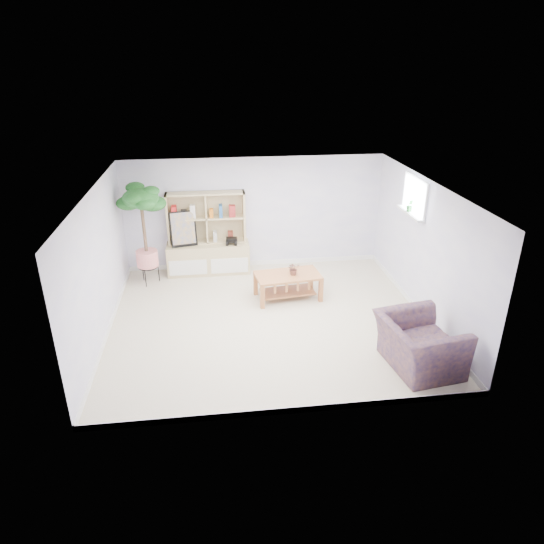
{
  "coord_description": "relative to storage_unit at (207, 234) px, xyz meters",
  "views": [
    {
      "loc": [
        -0.89,
        -7.47,
        4.29
      ],
      "look_at": [
        0.08,
        0.14,
        0.86
      ],
      "focal_mm": 32.0,
      "sensor_mm": 36.0,
      "label": 1
    }
  ],
  "objects": [
    {
      "name": "toy_truck",
      "position": [
        0.5,
        -0.11,
        -0.13
      ],
      "size": [
        0.35,
        0.26,
        0.17
      ],
      "primitive_type": null,
      "rotation": [
        0.0,
        0.0,
        -0.1
      ],
      "color": "black",
      "rests_on": "storage_unit"
    },
    {
      "name": "coffee_table",
      "position": [
        1.49,
        -1.44,
        -0.62
      ],
      "size": [
        1.29,
        0.8,
        0.5
      ],
      "primitive_type": null,
      "rotation": [
        0.0,
        0.0,
        0.12
      ],
      "color": "#B7663B",
      "rests_on": "floor"
    },
    {
      "name": "armchair",
      "position": [
        3.07,
        -3.92,
        -0.43
      ],
      "size": [
        1.19,
        1.32,
        0.88
      ],
      "primitive_type": "imported",
      "rotation": [
        0.0,
        0.0,
        1.71
      ],
      "color": "#1E1D50",
      "rests_on": "floor"
    },
    {
      "name": "sill_plant",
      "position": [
        3.69,
        -1.59,
        0.95
      ],
      "size": [
        0.15,
        0.14,
        0.23
      ],
      "primitive_type": "imported",
      "rotation": [
        0.0,
        0.0,
        -0.34
      ],
      "color": "#1A4F1A",
      "rests_on": "window_sill"
    },
    {
      "name": "window",
      "position": [
        3.75,
        -1.64,
        1.13
      ],
      "size": [
        0.1,
        0.98,
        0.68
      ],
      "primitive_type": null,
      "color": "#C1E2FF",
      "rests_on": "walls"
    },
    {
      "name": "storage_unit",
      "position": [
        0.0,
        0.0,
        0.0
      ],
      "size": [
        1.73,
        0.59,
        1.73
      ],
      "primitive_type": null,
      "color": "tan",
      "rests_on": "floor"
    },
    {
      "name": "floor_tree",
      "position": [
        -1.23,
        -0.4,
        0.17
      ],
      "size": [
        0.93,
        0.93,
        2.07
      ],
      "primitive_type": null,
      "rotation": [
        0.0,
        0.0,
        0.25
      ],
      "color": "#1A4F1A",
      "rests_on": "floor"
    },
    {
      "name": "window_sill",
      "position": [
        3.69,
        -1.64,
        0.81
      ],
      "size": [
        0.14,
        1.0,
        0.04
      ],
      "primitive_type": "cube",
      "color": "white",
      "rests_on": "walls"
    },
    {
      "name": "ceiling",
      "position": [
        1.02,
        -2.24,
        1.53
      ],
      "size": [
        5.5,
        5.0,
        0.01
      ],
      "primitive_type": "cube",
      "color": "white",
      "rests_on": "walls"
    },
    {
      "name": "walls",
      "position": [
        1.02,
        -2.24,
        0.33
      ],
      "size": [
        5.51,
        5.01,
        2.4
      ],
      "color": "silver",
      "rests_on": "floor"
    },
    {
      "name": "floor",
      "position": [
        1.02,
        -2.24,
        -0.87
      ],
      "size": [
        5.5,
        5.0,
        0.01
      ],
      "primitive_type": "cube",
      "color": "#C2B591",
      "rests_on": "ground"
    },
    {
      "name": "table_plant",
      "position": [
        1.6,
        -1.46,
        -0.24
      ],
      "size": [
        0.25,
        0.22,
        0.25
      ],
      "primitive_type": "imported",
      "rotation": [
        0.0,
        0.0,
        0.13
      ],
      "color": "#166118",
      "rests_on": "coffee_table"
    },
    {
      "name": "poster",
      "position": [
        -0.49,
        -0.07,
        0.15
      ],
      "size": [
        0.55,
        0.23,
        0.74
      ],
      "primitive_type": null,
      "rotation": [
        0.0,
        0.0,
        0.2
      ],
      "color": "gold",
      "rests_on": "storage_unit"
    },
    {
      "name": "baseboard",
      "position": [
        1.02,
        -2.24,
        -0.82
      ],
      "size": [
        5.5,
        5.0,
        0.1
      ],
      "primitive_type": null,
      "color": "white",
      "rests_on": "floor"
    }
  ]
}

